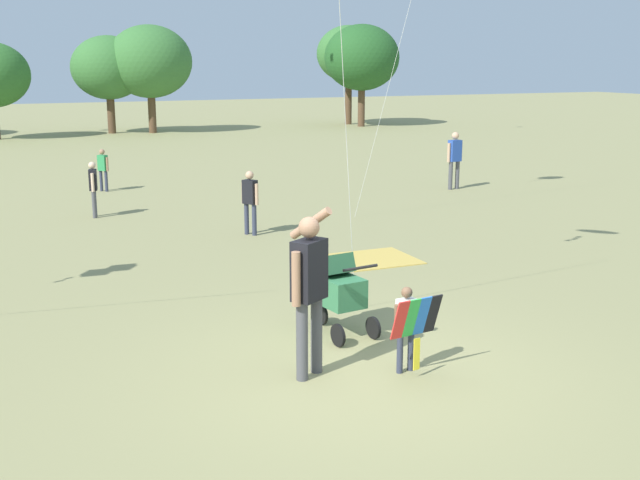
{
  "coord_description": "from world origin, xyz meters",
  "views": [
    {
      "loc": [
        -3.75,
        -7.22,
        3.37
      ],
      "look_at": [
        -0.0,
        1.04,
        1.3
      ],
      "focal_mm": 44.42,
      "sensor_mm": 36.0,
      "label": 1
    }
  ],
  "objects_px": {
    "stroller": "(338,287)",
    "person_couple_left": "(93,185)",
    "person_sitting_far": "(250,197)",
    "picnic_blanket": "(374,259)",
    "child_with_butterfly_kite": "(408,322)",
    "person_red_shirt": "(103,167)",
    "person_kid_running": "(455,156)",
    "person_adult_flyer": "(309,282)"
  },
  "relations": [
    {
      "from": "stroller",
      "to": "picnic_blanket",
      "type": "xyz_separation_m",
      "value": [
        2.21,
        3.15,
        -0.6
      ]
    },
    {
      "from": "person_adult_flyer",
      "to": "person_sitting_far",
      "type": "height_order",
      "value": "person_adult_flyer"
    },
    {
      "from": "person_kid_running",
      "to": "stroller",
      "type": "bearing_deg",
      "value": -130.72
    },
    {
      "from": "stroller",
      "to": "person_sitting_far",
      "type": "distance_m",
      "value": 5.98
    },
    {
      "from": "person_red_shirt",
      "to": "person_kid_running",
      "type": "bearing_deg",
      "value": -22.28
    },
    {
      "from": "child_with_butterfly_kite",
      "to": "person_adult_flyer",
      "type": "bearing_deg",
      "value": 160.06
    },
    {
      "from": "person_sitting_far",
      "to": "picnic_blanket",
      "type": "bearing_deg",
      "value": -65.08
    },
    {
      "from": "person_couple_left",
      "to": "person_red_shirt",
      "type": "bearing_deg",
      "value": 77.42
    },
    {
      "from": "person_adult_flyer",
      "to": "person_red_shirt",
      "type": "height_order",
      "value": "person_adult_flyer"
    },
    {
      "from": "child_with_butterfly_kite",
      "to": "picnic_blanket",
      "type": "bearing_deg",
      "value": 65.87
    },
    {
      "from": "person_red_shirt",
      "to": "person_couple_left",
      "type": "height_order",
      "value": "person_couple_left"
    },
    {
      "from": "person_sitting_far",
      "to": "picnic_blanket",
      "type": "relative_size",
      "value": 0.92
    },
    {
      "from": "person_couple_left",
      "to": "person_kid_running",
      "type": "bearing_deg",
      "value": 0.02
    },
    {
      "from": "child_with_butterfly_kite",
      "to": "stroller",
      "type": "distance_m",
      "value": 1.49
    },
    {
      "from": "person_kid_running",
      "to": "picnic_blanket",
      "type": "relative_size",
      "value": 1.1
    },
    {
      "from": "picnic_blanket",
      "to": "child_with_butterfly_kite",
      "type": "bearing_deg",
      "value": -114.13
    },
    {
      "from": "stroller",
      "to": "person_couple_left",
      "type": "xyz_separation_m",
      "value": [
        -1.58,
        9.01,
        0.11
      ]
    },
    {
      "from": "person_couple_left",
      "to": "person_kid_running",
      "type": "xyz_separation_m",
      "value": [
        9.34,
        0.0,
        0.18
      ]
    },
    {
      "from": "person_sitting_far",
      "to": "picnic_blanket",
      "type": "height_order",
      "value": "person_sitting_far"
    },
    {
      "from": "person_red_shirt",
      "to": "person_sitting_far",
      "type": "xyz_separation_m",
      "value": [
        1.73,
        -6.62,
        0.09
      ]
    },
    {
      "from": "person_sitting_far",
      "to": "person_couple_left",
      "type": "xyz_separation_m",
      "value": [
        -2.51,
        3.11,
        -0.03
      ]
    },
    {
      "from": "person_adult_flyer",
      "to": "person_couple_left",
      "type": "bearing_deg",
      "value": 93.93
    },
    {
      "from": "child_with_butterfly_kite",
      "to": "picnic_blanket",
      "type": "xyz_separation_m",
      "value": [
        2.08,
        4.64,
        -0.58
      ]
    },
    {
      "from": "person_adult_flyer",
      "to": "person_couple_left",
      "type": "height_order",
      "value": "person_adult_flyer"
    },
    {
      "from": "stroller",
      "to": "person_couple_left",
      "type": "bearing_deg",
      "value": 99.95
    },
    {
      "from": "child_with_butterfly_kite",
      "to": "person_adult_flyer",
      "type": "relative_size",
      "value": 0.53
    },
    {
      "from": "person_kid_running",
      "to": "picnic_blanket",
      "type": "height_order",
      "value": "person_kid_running"
    },
    {
      "from": "person_red_shirt",
      "to": "person_couple_left",
      "type": "xyz_separation_m",
      "value": [
        -0.78,
        -3.51,
        0.07
      ]
    },
    {
      "from": "person_adult_flyer",
      "to": "person_couple_left",
      "type": "distance_m",
      "value": 10.16
    },
    {
      "from": "child_with_butterfly_kite",
      "to": "picnic_blanket",
      "type": "relative_size",
      "value": 0.71
    },
    {
      "from": "person_sitting_far",
      "to": "person_kid_running",
      "type": "xyz_separation_m",
      "value": [
        6.83,
        3.11,
        0.15
      ]
    },
    {
      "from": "picnic_blanket",
      "to": "person_sitting_far",
      "type": "bearing_deg",
      "value": 114.92
    },
    {
      "from": "stroller",
      "to": "person_sitting_far",
      "type": "height_order",
      "value": "person_sitting_far"
    },
    {
      "from": "child_with_butterfly_kite",
      "to": "person_sitting_far",
      "type": "height_order",
      "value": "person_sitting_far"
    },
    {
      "from": "child_with_butterfly_kite",
      "to": "stroller",
      "type": "bearing_deg",
      "value": 95.15
    },
    {
      "from": "person_adult_flyer",
      "to": "person_couple_left",
      "type": "relative_size",
      "value": 1.51
    },
    {
      "from": "person_adult_flyer",
      "to": "stroller",
      "type": "distance_m",
      "value": 1.5
    },
    {
      "from": "person_sitting_far",
      "to": "person_red_shirt",
      "type": "bearing_deg",
      "value": 104.63
    },
    {
      "from": "person_sitting_far",
      "to": "person_couple_left",
      "type": "height_order",
      "value": "person_sitting_far"
    },
    {
      "from": "child_with_butterfly_kite",
      "to": "person_adult_flyer",
      "type": "distance_m",
      "value": 1.18
    },
    {
      "from": "person_adult_flyer",
      "to": "picnic_blanket",
      "type": "distance_m",
      "value": 5.38
    },
    {
      "from": "person_adult_flyer",
      "to": "stroller",
      "type": "relative_size",
      "value": 1.67
    }
  ]
}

